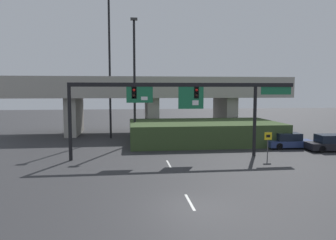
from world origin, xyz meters
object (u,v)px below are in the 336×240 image
object	(u,v)px
signal_gantry	(180,96)
highway_light_pole_far	(110,64)
parked_sedan_near_right	(289,141)
highway_light_pole_near	(134,78)
parked_sedan_mid_right	(332,143)
speed_limit_sign	(268,141)

from	to	relation	value
signal_gantry	highway_light_pole_far	size ratio (longest dim) A/B	1.13
signal_gantry	parked_sedan_near_right	distance (m)	12.35
highway_light_pole_near	parked_sedan_mid_right	distance (m)	19.93
signal_gantry	highway_light_pole_near	xyz separation A→B (m)	(-3.47, 7.91, 1.76)
signal_gantry	speed_limit_sign	world-z (taller)	signal_gantry
parked_sedan_near_right	highway_light_pole_near	bearing A→B (deg)	163.76
highway_light_pole_near	parked_sedan_near_right	bearing A→B (deg)	-17.99
parked_sedan_near_right	parked_sedan_mid_right	world-z (taller)	parked_sedan_mid_right
highway_light_pole_near	signal_gantry	bearing A→B (deg)	-66.32
highway_light_pole_far	highway_light_pole_near	bearing A→B (deg)	-55.05
parked_sedan_near_right	parked_sedan_mid_right	xyz separation A→B (m)	(3.21, -1.84, 0.02)
parked_sedan_mid_right	parked_sedan_near_right	bearing A→B (deg)	153.51
highway_light_pole_near	parked_sedan_near_right	world-z (taller)	highway_light_pole_near
speed_limit_sign	highway_light_pole_far	world-z (taller)	highway_light_pole_far
highway_light_pole_far	parked_sedan_mid_right	distance (m)	24.31
highway_light_pole_near	parked_sedan_mid_right	size ratio (longest dim) A/B	2.73
highway_light_pole_near	highway_light_pole_far	size ratio (longest dim) A/B	0.79
highway_light_pole_near	parked_sedan_near_right	size ratio (longest dim) A/B	2.91
speed_limit_sign	parked_sedan_near_right	world-z (taller)	speed_limit_sign
highway_light_pole_near	parked_sedan_mid_right	world-z (taller)	highway_light_pole_near
highway_light_pole_near	parked_sedan_mid_right	bearing A→B (deg)	-20.29
highway_light_pole_far	parked_sedan_near_right	bearing A→B (deg)	-26.47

